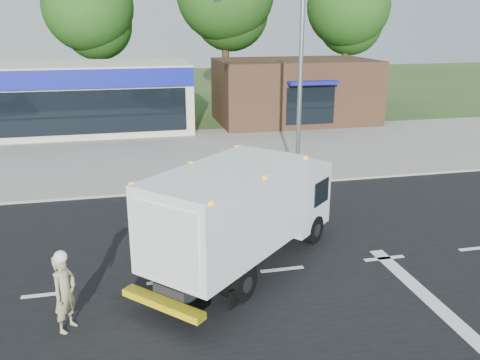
# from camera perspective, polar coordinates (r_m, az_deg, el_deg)

# --- Properties ---
(ground) EXTENTS (120.00, 120.00, 0.00)m
(ground) POSITION_cam_1_polar(r_m,az_deg,el_deg) (13.91, 4.75, -10.02)
(ground) COLOR #385123
(ground) RESTS_ON ground
(road_asphalt) EXTENTS (60.00, 14.00, 0.02)m
(road_asphalt) POSITION_cam_1_polar(r_m,az_deg,el_deg) (13.91, 4.75, -10.00)
(road_asphalt) COLOR black
(road_asphalt) RESTS_ON ground
(sidewalk) EXTENTS (60.00, 2.40, 0.12)m
(sidewalk) POSITION_cam_1_polar(r_m,az_deg,el_deg) (21.27, -1.80, 0.13)
(sidewalk) COLOR gray
(sidewalk) RESTS_ON ground
(parking_apron) EXTENTS (60.00, 9.00, 0.02)m
(parking_apron) POSITION_cam_1_polar(r_m,az_deg,el_deg) (26.80, -4.17, 3.65)
(parking_apron) COLOR gray
(parking_apron) RESTS_ON ground
(lane_markings) EXTENTS (55.20, 7.00, 0.01)m
(lane_markings) POSITION_cam_1_polar(r_m,az_deg,el_deg) (13.25, 12.23, -11.80)
(lane_markings) COLOR silver
(lane_markings) RESTS_ON road_asphalt
(ems_box_truck) EXTENTS (6.30, 6.13, 2.98)m
(ems_box_truck) POSITION_cam_1_polar(r_m,az_deg,el_deg) (13.27, 0.32, -3.21)
(ems_box_truck) COLOR black
(ems_box_truck) RESTS_ON ground
(emergency_worker) EXTENTS (0.69, 0.77, 1.87)m
(emergency_worker) POSITION_cam_1_polar(r_m,az_deg,el_deg) (11.64, -19.11, -11.77)
(emergency_worker) COLOR tan
(emergency_worker) RESTS_ON ground
(retail_strip_mall) EXTENTS (18.00, 6.20, 4.00)m
(retail_strip_mall) POSITION_cam_1_polar(r_m,az_deg,el_deg) (32.39, -22.05, 8.45)
(retail_strip_mall) COLOR beige
(retail_strip_mall) RESTS_ON ground
(brown_storefront) EXTENTS (10.00, 6.70, 4.00)m
(brown_storefront) POSITION_cam_1_polar(r_m,az_deg,el_deg) (33.80, 6.15, 9.93)
(brown_storefront) COLOR #382316
(brown_storefront) RESTS_ON ground
(traffic_signal_pole) EXTENTS (3.51, 0.25, 8.00)m
(traffic_signal_pole) POSITION_cam_1_polar(r_m,az_deg,el_deg) (20.35, 5.09, 13.25)
(traffic_signal_pole) COLOR gray
(traffic_signal_pole) RESTS_ON ground
(background_trees) EXTENTS (36.77, 7.39, 12.10)m
(background_trees) POSITION_cam_1_polar(r_m,az_deg,el_deg) (40.02, -8.93, 18.72)
(background_trees) COLOR #332114
(background_trees) RESTS_ON ground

